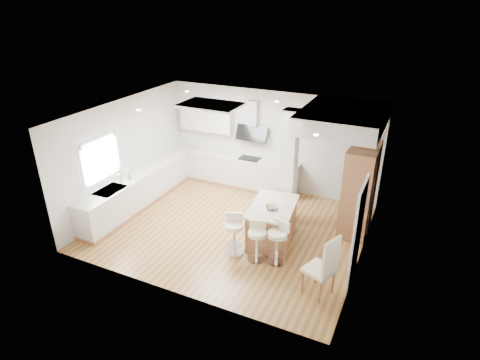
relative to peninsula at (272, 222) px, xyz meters
The scene contains 18 objects.
ground 1.14m from the peninsula, behind, with size 6.00×6.00×0.00m, color #A2733C.
ceiling 1.14m from the peninsula, behind, with size 6.00×5.00×0.02m, color silver.
wall_back 2.91m from the peninsula, 112.51° to the left, with size 6.00×0.04×2.80m, color beige.
wall_left 4.16m from the peninsula, behind, with size 0.04×5.00×2.80m, color beige.
wall_right 2.17m from the peninsula, ahead, with size 0.04×5.00×2.80m, color beige.
skylight 3.04m from the peninsula, 160.98° to the left, with size 4.10×2.10×0.06m.
window_left 4.29m from the peninsula, 167.81° to the right, with size 0.06×1.28×1.07m.
doorway_right 2.08m from the peninsula, 16.38° to the right, with size 0.05×1.00×2.10m.
counter_left 3.76m from the peninsula, behind, with size 0.63×4.50×1.35m.
counter_back 3.00m from the peninsula, 131.02° to the left, with size 3.62×0.63×2.50m.
pillar 1.38m from the peninsula, 90.02° to the left, with size 0.35×0.35×2.80m.
soffit 2.80m from the peninsula, 53.81° to the left, with size 1.78×2.20×0.40m.
oven_column 2.15m from the peninsula, 37.83° to the left, with size 0.63×1.21×2.10m.
peninsula is the anchor object (origin of this frame).
bar_stool_a 0.99m from the peninsula, 123.66° to the right, with size 0.53×0.53×0.91m.
bar_stool_b 0.86m from the peninsula, 90.34° to the right, with size 0.51×0.51×0.89m.
bar_stool_c 0.87m from the peninsula, 61.52° to the right, with size 0.54×0.54×0.94m.
dining_chair 2.07m from the peninsula, 41.73° to the right, with size 0.65×0.65×1.28m.
Camera 1 is at (3.70, -7.36, 5.13)m, focal length 30.00 mm.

